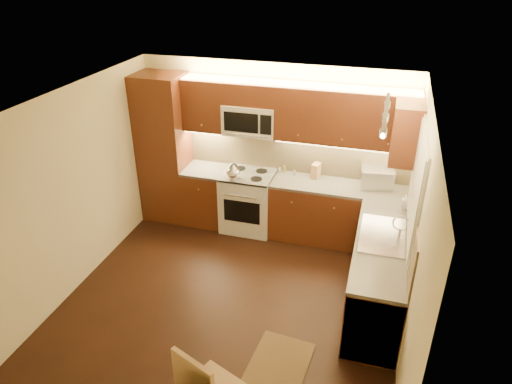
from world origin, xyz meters
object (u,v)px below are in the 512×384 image
(microwave, at_px, (250,119))
(sink, at_px, (384,230))
(kettle, at_px, (233,171))
(toaster_oven, at_px, (377,177))
(stove, at_px, (248,201))
(knife_block, at_px, (316,171))
(soap_bottle, at_px, (405,201))

(microwave, bearing_deg, sink, -32.21)
(sink, bearing_deg, microwave, 147.79)
(kettle, xyz_separation_m, toaster_oven, (2.00, 0.38, -0.01))
(sink, height_order, kettle, kettle)
(stove, distance_m, knife_block, 1.14)
(stove, height_order, toaster_oven, toaster_oven)
(sink, distance_m, knife_block, 1.68)
(kettle, height_order, soap_bottle, kettle)
(toaster_oven, bearing_deg, soap_bottle, -61.35)
(stove, relative_size, microwave, 1.21)
(toaster_oven, height_order, soap_bottle, toaster_oven)
(stove, bearing_deg, toaster_oven, 5.09)
(toaster_oven, distance_m, knife_block, 0.87)
(stove, height_order, kettle, kettle)
(sink, bearing_deg, knife_block, 127.61)
(microwave, bearing_deg, soap_bottle, -12.62)
(microwave, bearing_deg, stove, -90.00)
(knife_block, distance_m, soap_bottle, 1.39)
(toaster_oven, bearing_deg, microwave, 173.10)
(sink, xyz_separation_m, soap_bottle, (0.24, 0.76, 0.02))
(knife_block, bearing_deg, microwave, -164.16)
(toaster_oven, xyz_separation_m, soap_bottle, (0.39, -0.53, -0.04))
(microwave, relative_size, soap_bottle, 4.22)
(soap_bottle, bearing_deg, microwave, 167.12)
(sink, xyz_separation_m, toaster_oven, (-0.16, 1.29, 0.06))
(kettle, height_order, toaster_oven, toaster_oven)
(microwave, distance_m, soap_bottle, 2.40)
(microwave, xyz_separation_m, toaster_oven, (1.84, 0.03, -0.69))
(microwave, height_order, kettle, microwave)
(microwave, relative_size, sink, 0.88)
(microwave, height_order, soap_bottle, microwave)
(microwave, distance_m, knife_block, 1.21)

